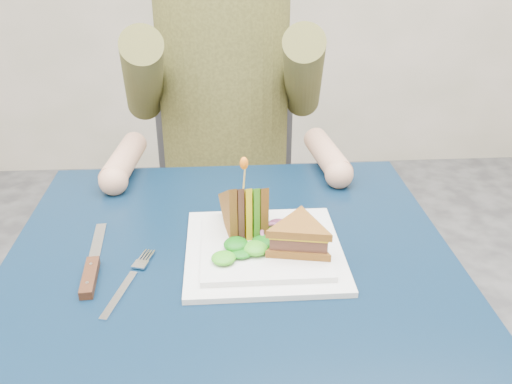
{
  "coord_description": "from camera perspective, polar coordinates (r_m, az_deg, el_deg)",
  "views": [
    {
      "loc": [
        -0.01,
        -0.75,
        1.24
      ],
      "look_at": [
        0.05,
        0.07,
        0.82
      ],
      "focal_mm": 38.0,
      "sensor_mm": 36.0,
      "label": 1
    }
  ],
  "objects": [
    {
      "name": "table",
      "position": [
        0.95,
        -2.54,
        -11.07
      ],
      "size": [
        0.75,
        0.75,
        0.73
      ],
      "color": "black",
      "rests_on": "ground"
    },
    {
      "name": "chair",
      "position": [
        1.65,
        -3.16,
        2.06
      ],
      "size": [
        0.42,
        0.4,
        0.93
      ],
      "color": "#47474C",
      "rests_on": "ground"
    },
    {
      "name": "diner",
      "position": [
        1.42,
        -3.47,
        13.92
      ],
      "size": [
        0.54,
        0.59,
        0.74
      ],
      "color": "#504E24",
      "rests_on": "chair"
    },
    {
      "name": "plate",
      "position": [
        0.91,
        0.84,
        -5.95
      ],
      "size": [
        0.26,
        0.26,
        0.02
      ],
      "color": "white",
      "rests_on": "table"
    },
    {
      "name": "sandwich_flat",
      "position": [
        0.88,
        4.58,
        -4.71
      ],
      "size": [
        0.14,
        0.14,
        0.05
      ],
      "color": "brown",
      "rests_on": "plate"
    },
    {
      "name": "sandwich_upright",
      "position": [
        0.93,
        -1.22,
        -2.16
      ],
      "size": [
        0.09,
        0.15,
        0.15
      ],
      "color": "brown",
      "rests_on": "plate"
    },
    {
      "name": "fork",
      "position": [
        0.87,
        -13.41,
        -9.34
      ],
      "size": [
        0.06,
        0.18,
        0.01
      ],
      "color": "silver",
      "rests_on": "table"
    },
    {
      "name": "knife",
      "position": [
        0.9,
        -16.95,
        -7.89
      ],
      "size": [
        0.04,
        0.22,
        0.02
      ],
      "color": "silver",
      "rests_on": "table"
    },
    {
      "name": "toothpick",
      "position": [
        0.9,
        -1.26,
        1.41
      ],
      "size": [
        0.01,
        0.01,
        0.06
      ],
      "primitive_type": "cylinder",
      "rotation": [
        0.14,
        0.07,
        0.0
      ],
      "color": "tan",
      "rests_on": "sandwich_upright"
    },
    {
      "name": "toothpick_frill",
      "position": [
        0.89,
        -1.27,
        3.04
      ],
      "size": [
        0.01,
        0.01,
        0.02
      ],
      "primitive_type": "ellipsoid",
      "color": "orange",
      "rests_on": "sandwich_upright"
    },
    {
      "name": "lettuce_spill",
      "position": [
        0.91,
        1.11,
        -4.48
      ],
      "size": [
        0.15,
        0.13,
        0.02
      ],
      "primitive_type": null,
      "color": "#337A14",
      "rests_on": "plate"
    },
    {
      "name": "onion_ring",
      "position": [
        0.9,
        1.77,
        -4.35
      ],
      "size": [
        0.04,
        0.04,
        0.02
      ],
      "primitive_type": "torus",
      "rotation": [
        0.44,
        0.0,
        0.0
      ],
      "color": "#9E4C7A",
      "rests_on": "plate"
    }
  ]
}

